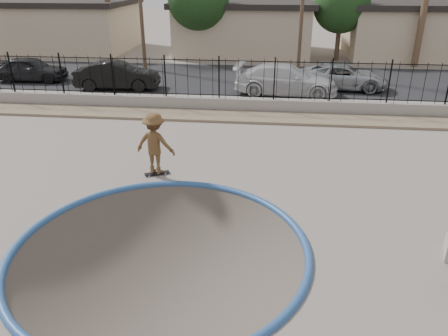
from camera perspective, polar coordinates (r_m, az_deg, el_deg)
ground at (r=22.55m, az=-0.09°, el=6.12°), size 120.00×120.00×2.20m
bowl_pit at (r=10.46m, az=-8.25°, el=-10.42°), size 6.84×6.84×1.80m
coping_ring at (r=10.46m, az=-8.25°, el=-10.42°), size 7.04×7.04×0.20m
rock_strip at (r=19.55m, az=-1.02°, el=6.80°), size 42.00×1.60×0.11m
retaining_wall at (r=20.52m, az=-0.63°, el=8.37°), size 42.00×0.45×0.60m
fence at (r=20.23m, az=-0.65°, el=11.64°), size 40.00×0.04×1.80m
street at (r=27.05m, az=1.12°, el=11.64°), size 90.00×8.00×0.04m
house_west at (r=40.00m, az=-20.42°, el=17.15°), size 11.60×8.60×3.90m
house_center at (r=36.09m, az=2.62°, el=17.94°), size 10.60×8.60×3.90m
house_east at (r=37.83m, az=25.21°, el=16.08°), size 12.60×8.60×3.90m
street_tree_mid at (r=33.67m, az=15.11°, el=19.93°), size 3.96×3.96×5.83m
skater at (r=13.71m, az=-8.99°, el=2.80°), size 1.35×0.91×1.94m
skateboard at (r=14.07m, az=-8.75°, el=-0.66°), size 0.80×0.50×0.07m
car_a at (r=28.48m, az=-23.92°, el=11.75°), size 4.20×1.85×1.41m
car_b at (r=24.90m, az=-13.77°, el=11.66°), size 4.62×1.97×1.48m
car_c at (r=23.27m, az=8.11°, el=11.33°), size 5.51×2.70×1.54m
car_d at (r=25.14m, az=15.28°, el=11.43°), size 4.92×2.56×1.32m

